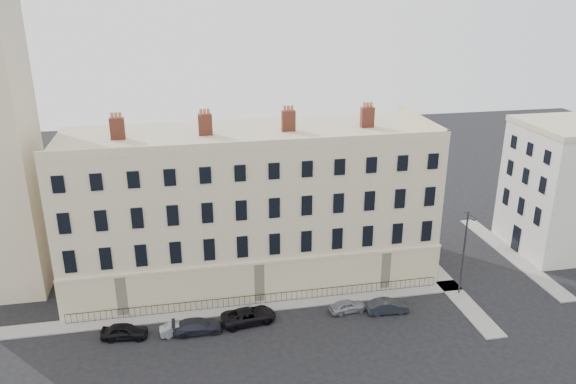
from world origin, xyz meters
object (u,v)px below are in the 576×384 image
car_d (249,316)px  car_e (348,306)px  car_a (125,331)px  car_f (388,306)px  streetlamp (464,250)px  car_b (179,328)px  car_c (198,326)px

car_d → car_e: car_d is taller
car_e → car_a: bearing=84.2°
car_f → streetlamp: (8.02, 1.66, 4.20)m
car_b → car_d: 6.20m
car_a → car_b: (4.54, -0.24, -0.13)m
car_b → car_d: (6.18, 0.54, 0.14)m
car_a → car_b: bearing=-86.0°
car_f → streetlamp: 9.20m
car_c → car_e: 13.75m
car_d → streetlamp: 21.18m
car_c → car_f: 17.30m
streetlamp → car_e: bearing=170.8°
streetlamp → car_b: bearing=169.6°
car_c → streetlamp: bearing=-87.0°
car_c → car_b: bearing=84.9°
car_f → car_d: bearing=88.9°
car_b → streetlamp: 27.30m
car_a → car_c: car_a is taller
car_d → car_b: bearing=86.2°
streetlamp → car_a: bearing=168.7°
car_c → car_d: bearing=-81.9°
car_e → car_f: size_ratio=0.89×
car_d → car_e: size_ratio=1.42×
car_b → car_c: size_ratio=0.74×
car_c → car_e: car_c is taller
car_e → car_f: bearing=-109.7°
car_c → streetlamp: size_ratio=0.50×
car_b → car_e: car_e is taller
car_a → car_d: bearing=-81.4°
streetlamp → car_d: bearing=168.9°
car_e → streetlamp: size_ratio=0.39×
car_b → car_f: 18.91m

